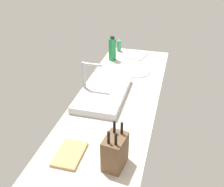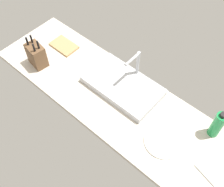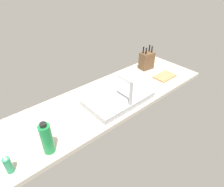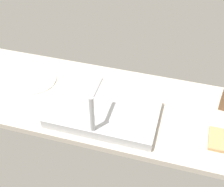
# 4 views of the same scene
# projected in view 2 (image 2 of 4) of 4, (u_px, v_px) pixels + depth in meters

# --- Properties ---
(countertop_slab) EXTENTS (1.99, 0.61, 0.04)m
(countertop_slab) POSITION_uv_depth(u_px,v_px,m) (113.00, 98.00, 2.00)
(countertop_slab) COLOR beige
(countertop_slab) RESTS_ON ground
(sink_basin) EXTENTS (0.56, 0.33, 0.05)m
(sink_basin) POSITION_uv_depth(u_px,v_px,m) (123.00, 86.00, 2.01)
(sink_basin) COLOR #B7BABF
(sink_basin) RESTS_ON countertop_slab
(faucet) EXTENTS (0.06, 0.16, 0.26)m
(faucet) POSITION_uv_depth(u_px,v_px,m) (136.00, 64.00, 1.95)
(faucet) COLOR #B7BABF
(faucet) RESTS_ON countertop_slab
(knife_block) EXTENTS (0.16, 0.12, 0.25)m
(knife_block) POSITION_uv_depth(u_px,v_px,m) (37.00, 55.00, 2.09)
(knife_block) COLOR brown
(knife_block) RESTS_ON countertop_slab
(cutting_board) EXTENTS (0.22, 0.14, 0.02)m
(cutting_board) POSITION_uv_depth(u_px,v_px,m) (64.00, 46.00, 2.28)
(cutting_board) COLOR tan
(cutting_board) RESTS_ON countertop_slab
(water_bottle) EXTENTS (0.07, 0.07, 0.23)m
(water_bottle) POSITION_uv_depth(u_px,v_px,m) (217.00, 124.00, 1.72)
(water_bottle) COLOR #1E8E47
(water_bottle) RESTS_ON countertop_slab
(dinner_plate) EXTENTS (0.25, 0.25, 0.01)m
(dinner_plate) POSITION_uv_depth(u_px,v_px,m) (163.00, 141.00, 1.77)
(dinner_plate) COLOR white
(dinner_plate) RESTS_ON countertop_slab
(dish_towel) EXTENTS (0.25, 0.22, 0.01)m
(dish_towel) POSITION_uv_depth(u_px,v_px,m) (218.00, 171.00, 1.65)
(dish_towel) COLOR white
(dish_towel) RESTS_ON countertop_slab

